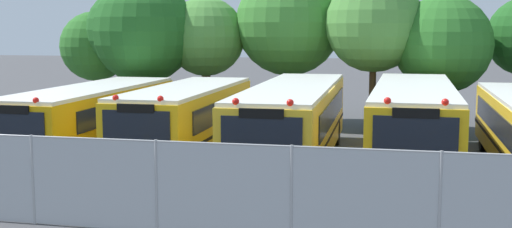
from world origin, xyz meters
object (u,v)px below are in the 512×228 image
object	(u,v)px
tree_2	(205,38)
tree_5	(445,45)
traffic_cone	(398,211)
school_bus_3	(413,122)
school_bus_0	(93,116)
tree_1	(138,31)
school_bus_2	(294,121)
tree_3	(290,24)
tree_4	(375,23)
tree_0	(94,46)
school_bus_1	(187,119)

from	to	relation	value
tree_2	tree_5	world-z (taller)	tree_2
traffic_cone	school_bus_3	bearing A→B (deg)	86.27
school_bus_0	tree_1	size ratio (longest dim) A/B	1.50
school_bus_2	tree_1	size ratio (longest dim) A/B	1.71
tree_1	tree_3	xyz separation A→B (m)	(6.82, 1.64, 0.33)
tree_3	tree_4	size ratio (longest dim) A/B	1.06
school_bus_2	school_bus_3	bearing A→B (deg)	-177.00
school_bus_0	tree_1	xyz separation A→B (m)	(-1.20, 7.23, 3.02)
tree_0	tree_5	world-z (taller)	tree_5
tree_2	traffic_cone	world-z (taller)	tree_2
school_bus_3	traffic_cone	world-z (taller)	school_bus_3
tree_2	tree_5	xyz separation A→B (m)	(10.82, -0.45, -0.22)
tree_1	tree_3	world-z (taller)	tree_3
school_bus_3	school_bus_2	bearing A→B (deg)	4.90
school_bus_0	tree_2	world-z (taller)	tree_2
school_bus_0	school_bus_2	distance (m)	7.32
tree_1	tree_5	xyz separation A→B (m)	(13.75, 0.52, -0.58)
tree_5	school_bus_0	bearing A→B (deg)	-148.31
school_bus_0	tree_2	xyz separation A→B (m)	(1.73, 8.20, 2.66)
tree_1	tree_5	bearing A→B (deg)	2.18
tree_0	traffic_cone	bearing A→B (deg)	-44.67
tree_1	tree_5	size ratio (longest dim) A/B	1.15
school_bus_3	tree_4	size ratio (longest dim) A/B	1.64
school_bus_3	tree_5	bearing A→B (deg)	-99.44
tree_0	tree_5	size ratio (longest dim) A/B	0.90
school_bus_0	school_bus_3	world-z (taller)	school_bus_3
tree_0	tree_3	distance (m)	9.38
school_bus_2	tree_1	distance (m)	11.74
tree_5	traffic_cone	size ratio (longest dim) A/B	8.99
school_bus_1	school_bus_2	size ratio (longest dim) A/B	0.80
school_bus_0	school_bus_3	bearing A→B (deg)	179.87
tree_3	traffic_cone	world-z (taller)	tree_3
school_bus_0	tree_1	bearing A→B (deg)	-80.56
tree_0	school_bus_0	bearing A→B (deg)	-64.61
tree_5	tree_4	bearing A→B (deg)	-178.04
school_bus_3	tree_3	distance (m)	10.96
school_bus_3	tree_0	world-z (taller)	tree_0
tree_3	school_bus_0	bearing A→B (deg)	-122.38
school_bus_1	school_bus_3	distance (m)	7.57
school_bus_3	tree_0	distance (m)	16.76
school_bus_3	tree_3	bearing A→B (deg)	-57.41
tree_3	tree_2	bearing A→B (deg)	-170.20
school_bus_0	tree_5	size ratio (longest dim) A/B	1.72
tree_1	tree_3	distance (m)	7.02
tree_0	tree_3	world-z (taller)	tree_3
school_bus_3	tree_3	size ratio (longest dim) A/B	1.55
school_bus_1	tree_2	bearing A→B (deg)	-77.73
school_bus_0	school_bus_2	size ratio (longest dim) A/B	0.88
tree_1	school_bus_3	bearing A→B (deg)	-30.45
school_bus_1	tree_5	distance (m)	12.15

